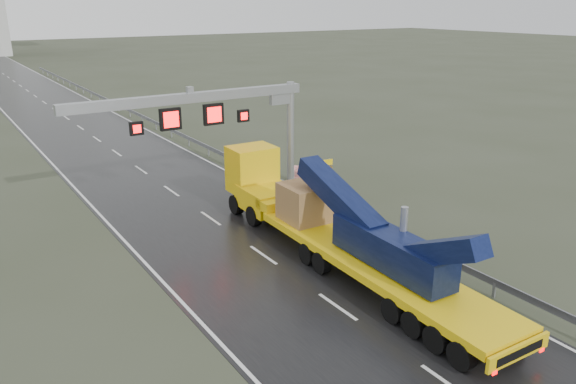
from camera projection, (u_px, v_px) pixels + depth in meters
ground at (406, 355)px, 20.06m from camera, size 400.00×400.00×0.00m
road at (97, 139)px, 51.76m from camera, size 11.00×200.00×0.02m
guardrail at (203, 145)px, 46.78m from camera, size 0.20×140.00×1.40m
sign_gantry at (224, 114)px, 33.61m from camera, size 14.90×1.20×7.42m
heavy_haul_truck at (320, 217)px, 27.93m from camera, size 3.58×20.20×4.72m
exit_sign_pair at (323, 169)px, 36.76m from camera, size 1.32×0.25×2.28m
striped_barrier at (295, 175)px, 39.16m from camera, size 0.77×0.60×1.16m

